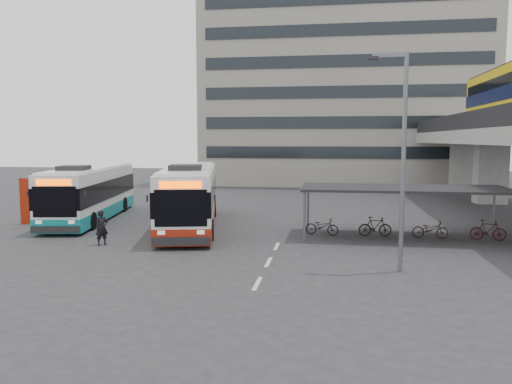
# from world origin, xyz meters

# --- Properties ---
(ground) EXTENTS (120.00, 120.00, 0.00)m
(ground) POSITION_xyz_m (0.00, 0.00, 0.00)
(ground) COLOR #28282B
(ground) RESTS_ON ground
(bike_shelter) EXTENTS (10.00, 4.00, 2.54)m
(bike_shelter) POSITION_xyz_m (8.45, 3.00, 1.64)
(bike_shelter) COLOR #595B60
(bike_shelter) RESTS_ON ground
(office_block) EXTENTS (30.00, 15.00, 25.00)m
(office_block) POSITION_xyz_m (6.00, 36.00, 12.50)
(office_block) COLOR gray
(office_block) RESTS_ON ground
(road_markings) EXTENTS (0.15, 7.60, 0.01)m
(road_markings) POSITION_xyz_m (2.50, -3.00, 0.01)
(road_markings) COLOR beige
(road_markings) RESTS_ON ground
(bus_main) EXTENTS (5.24, 12.60, 3.64)m
(bus_main) POSITION_xyz_m (-2.88, 4.50, 1.69)
(bus_main) COLOR white
(bus_main) RESTS_ON ground
(bus_teal) EXTENTS (4.44, 11.93, 3.45)m
(bus_teal) POSITION_xyz_m (-9.66, 6.21, 1.60)
(bus_teal) COLOR white
(bus_teal) RESTS_ON ground
(pedestrian) EXTENTS (0.69, 0.70, 1.63)m
(pedestrian) POSITION_xyz_m (-5.54, -0.91, 0.82)
(pedestrian) COLOR black
(pedestrian) RESTS_ON ground
(lamp_post) EXTENTS (1.40, 0.23, 7.97)m
(lamp_post) POSITION_xyz_m (7.41, -3.72, 4.55)
(lamp_post) COLOR #595B60
(lamp_post) RESTS_ON ground
(sign_totem_mid) EXTENTS (0.58, 0.22, 2.68)m
(sign_totem_mid) POSITION_xyz_m (-12.55, 3.87, 1.38)
(sign_totem_mid) COLOR #981D09
(sign_totem_mid) RESTS_ON ground
(sign_totem_north) EXTENTS (0.60, 0.26, 2.76)m
(sign_totem_north) POSITION_xyz_m (-13.36, 7.97, 1.42)
(sign_totem_north) COLOR #981D09
(sign_totem_north) RESTS_ON ground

